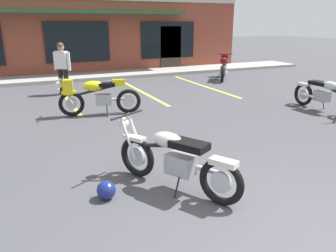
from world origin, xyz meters
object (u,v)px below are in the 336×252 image
(motorcycle_red_sportbike, at_px, (95,95))
(motorcycle_black_cruiser, at_px, (325,94))
(person_in_black_shirt, at_px, (62,65))
(motorcycle_blue_standard, at_px, (224,66))
(helmet_on_pavement, at_px, (106,190))
(motorcycle_foreground_classic, at_px, (174,159))

(motorcycle_red_sportbike, relative_size, motorcycle_black_cruiser, 0.99)
(person_in_black_shirt, bearing_deg, motorcycle_black_cruiser, -40.85)
(motorcycle_blue_standard, distance_m, helmet_on_pavement, 10.41)
(motorcycle_blue_standard, height_order, helmet_on_pavement, motorcycle_blue_standard)
(helmet_on_pavement, bearing_deg, motorcycle_black_cruiser, 18.23)
(motorcycle_foreground_classic, xyz_separation_m, motorcycle_black_cruiser, (5.51, 2.25, 0.00))
(person_in_black_shirt, xyz_separation_m, helmet_on_pavement, (-0.48, -7.32, -0.82))
(motorcycle_foreground_classic, distance_m, motorcycle_red_sportbike, 4.42)
(motorcycle_black_cruiser, distance_m, helmet_on_pavement, 6.83)
(motorcycle_red_sportbike, height_order, helmet_on_pavement, motorcycle_red_sportbike)
(motorcycle_red_sportbike, height_order, motorcycle_black_cruiser, same)
(motorcycle_blue_standard, bearing_deg, person_in_black_shirt, -176.55)
(motorcycle_foreground_classic, relative_size, motorcycle_black_cruiser, 0.90)
(motorcycle_foreground_classic, relative_size, motorcycle_blue_standard, 1.05)
(motorcycle_red_sportbike, bearing_deg, person_in_black_shirt, 97.05)
(motorcycle_foreground_classic, xyz_separation_m, person_in_black_shirt, (-0.49, 7.43, 0.49))
(motorcycle_red_sportbike, height_order, motorcycle_blue_standard, same)
(motorcycle_black_cruiser, distance_m, motorcycle_blue_standard, 5.60)
(motorcycle_foreground_classic, height_order, helmet_on_pavement, motorcycle_foreground_classic)
(motorcycle_foreground_classic, height_order, motorcycle_black_cruiser, same)
(motorcycle_black_cruiser, xyz_separation_m, motorcycle_blue_standard, (0.50, 5.58, 0.07))
(motorcycle_black_cruiser, bearing_deg, person_in_black_shirt, 139.15)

